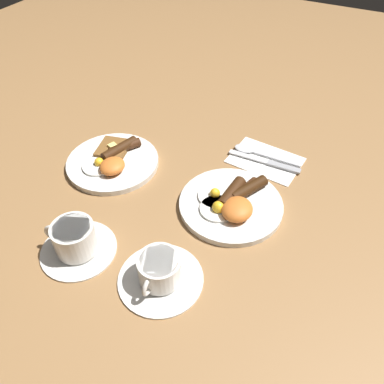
{
  "coord_description": "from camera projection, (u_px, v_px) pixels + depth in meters",
  "views": [
    {
      "loc": [
        -0.57,
        -0.19,
        0.63
      ],
      "look_at": [
        -0.02,
        0.09,
        0.03
      ],
      "focal_mm": 35.0,
      "sensor_mm": 36.0,
      "label": 1
    }
  ],
  "objects": [
    {
      "name": "ground_plane",
      "position": [
        231.0,
        207.0,
        0.87
      ],
      "size": [
        3.0,
        3.0,
        0.0
      ],
      "primitive_type": "plane",
      "color": "olive"
    },
    {
      "name": "breakfast_plate_near",
      "position": [
        232.0,
        203.0,
        0.86
      ],
      "size": [
        0.24,
        0.24,
        0.05
      ],
      "color": "silver",
      "rests_on": "ground_plane"
    },
    {
      "name": "breakfast_plate_far",
      "position": [
        113.0,
        160.0,
        0.97
      ],
      "size": [
        0.24,
        0.24,
        0.05
      ],
      "color": "silver",
      "rests_on": "ground_plane"
    },
    {
      "name": "teacup_near",
      "position": [
        160.0,
        272.0,
        0.71
      ],
      "size": [
        0.17,
        0.17,
        0.07
      ],
      "color": "silver",
      "rests_on": "ground_plane"
    },
    {
      "name": "teacup_far",
      "position": [
        75.0,
        241.0,
        0.76
      ],
      "size": [
        0.16,
        0.16,
        0.08
      ],
      "color": "silver",
      "rests_on": "ground_plane"
    },
    {
      "name": "napkin",
      "position": [
        265.0,
        160.0,
        0.99
      ],
      "size": [
        0.15,
        0.19,
        0.01
      ],
      "primitive_type": "cube",
      "rotation": [
        0.0,
        0.0,
        -0.09
      ],
      "color": "white",
      "rests_on": "ground_plane"
    },
    {
      "name": "knife",
      "position": [
        268.0,
        162.0,
        0.97
      ],
      "size": [
        0.02,
        0.19,
        0.01
      ],
      "rotation": [
        0.0,
        0.0,
        1.6
      ],
      "color": "silver",
      "rests_on": "napkin"
    },
    {
      "name": "spoon",
      "position": [
        250.0,
        150.0,
        1.01
      ],
      "size": [
        0.04,
        0.18,
        0.01
      ],
      "rotation": [
        0.0,
        0.0,
        1.57
      ],
      "color": "silver",
      "rests_on": "napkin"
    }
  ]
}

